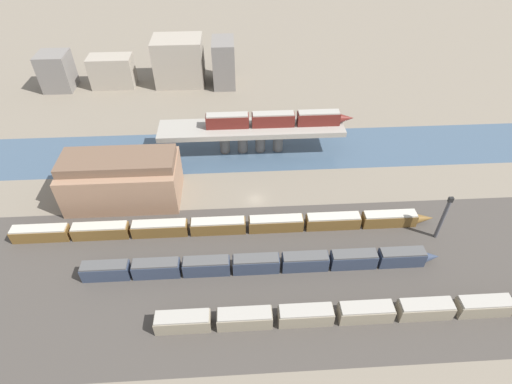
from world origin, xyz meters
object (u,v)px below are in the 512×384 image
warehouse_building (122,179)px  train_yard_mid (261,264)px  train_on_bridge (278,119)px  signal_tower (443,218)px  train_yard_near (373,312)px  train_yard_far (225,226)px

warehouse_building → train_yard_mid: bearing=-37.5°
train_on_bridge → signal_tower: size_ratio=3.48×
train_on_bridge → warehouse_building: 45.35m
signal_tower → train_yard_mid: bearing=-170.1°
train_on_bridge → train_yard_near: size_ratio=0.51×
train_yard_mid → warehouse_building: 41.87m
train_on_bridge → train_yard_near: train_on_bridge is taller
train_yard_near → train_yard_far: (-28.17, 24.56, -0.07)m
train_yard_near → signal_tower: 29.07m
train_on_bridge → signal_tower: 50.35m
train_yard_near → warehouse_building: size_ratio=2.98×
train_on_bridge → warehouse_building: size_ratio=1.51×
train_on_bridge → train_yard_near: 59.35m
train_yard_near → warehouse_building: (-53.53, 38.06, 4.28)m
warehouse_building → signal_tower: size_ratio=2.30×
train_yard_near → train_yard_far: bearing=138.9°
train_on_bridge → train_yard_near: (12.71, -57.34, -8.54)m
warehouse_building → signal_tower: (74.25, -18.12, -0.07)m
warehouse_building → signal_tower: warehouse_building is taller
signal_tower → train_on_bridge: bearing=131.8°
train_yard_mid → train_yard_far: 14.13m
train_yard_mid → warehouse_building: bearing=142.5°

